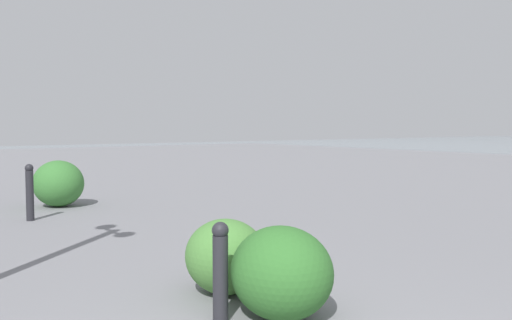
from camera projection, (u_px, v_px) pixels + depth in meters
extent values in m
cylinder|color=#232328|center=(220.00, 279.00, 4.14)|extent=(0.12, 0.12, 0.67)
sphere|color=#232328|center=(220.00, 230.00, 4.12)|extent=(0.13, 0.13, 0.13)
cylinder|color=#232328|center=(30.00, 196.00, 8.57)|extent=(0.12, 0.12, 0.80)
sphere|color=#232328|center=(29.00, 168.00, 8.54)|extent=(0.13, 0.13, 0.13)
ellipsoid|color=#477F38|center=(226.00, 256.00, 4.85)|extent=(0.79, 0.71, 0.67)
ellipsoid|color=#387533|center=(58.00, 183.00, 10.08)|extent=(1.02, 0.91, 0.86)
ellipsoid|color=#2D6628|center=(282.00, 273.00, 4.21)|extent=(0.86, 0.77, 0.73)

